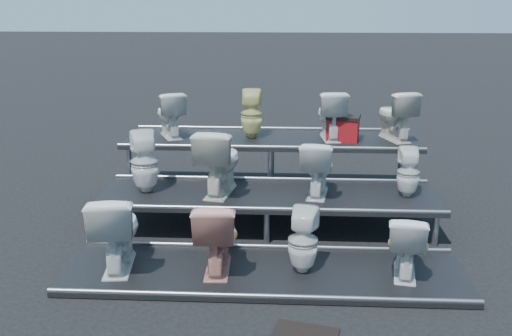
# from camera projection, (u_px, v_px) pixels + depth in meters

# --- Properties ---
(ground) EXTENTS (80.00, 80.00, 0.00)m
(ground) POSITION_uv_depth(u_px,v_px,m) (268.00, 227.00, 7.29)
(ground) COLOR black
(ground) RESTS_ON ground
(tier_front) EXTENTS (4.20, 1.20, 0.06)m
(tier_front) POSITION_uv_depth(u_px,v_px,m) (264.00, 272.00, 6.04)
(tier_front) COLOR black
(tier_front) RESTS_ON ground
(tier_mid) EXTENTS (4.20, 1.20, 0.46)m
(tier_mid) POSITION_uv_depth(u_px,v_px,m) (268.00, 211.00, 7.22)
(tier_mid) COLOR black
(tier_mid) RESTS_ON ground
(tier_back) EXTENTS (4.20, 1.20, 0.86)m
(tier_back) POSITION_uv_depth(u_px,v_px,m) (271.00, 166.00, 8.41)
(tier_back) COLOR black
(tier_back) RESTS_ON ground
(toilet_0) EXTENTS (0.56, 0.87, 0.84)m
(toilet_0) POSITION_uv_depth(u_px,v_px,m) (116.00, 230.00, 5.99)
(toilet_0) COLOR silver
(toilet_0) RESTS_ON tier_front
(toilet_1) EXTENTS (0.46, 0.78, 0.78)m
(toilet_1) POSITION_uv_depth(u_px,v_px,m) (216.00, 235.00, 5.94)
(toilet_1) COLOR tan
(toilet_1) RESTS_ON tier_front
(toilet_2) EXTENTS (0.37, 0.37, 0.69)m
(toilet_2) POSITION_uv_depth(u_px,v_px,m) (303.00, 241.00, 5.91)
(toilet_2) COLOR silver
(toilet_2) RESTS_ON tier_front
(toilet_3) EXTENTS (0.49, 0.72, 0.68)m
(toilet_3) POSITION_uv_depth(u_px,v_px,m) (406.00, 244.00, 5.86)
(toilet_3) COLOR silver
(toilet_3) RESTS_ON tier_front
(toilet_4) EXTENTS (0.45, 0.45, 0.78)m
(toilet_4) POSITION_uv_depth(u_px,v_px,m) (145.00, 162.00, 7.12)
(toilet_4) COLOR silver
(toilet_4) RESTS_ON tier_mid
(toilet_5) EXTENTS (0.60, 0.89, 0.84)m
(toilet_5) POSITION_uv_depth(u_px,v_px,m) (219.00, 161.00, 7.07)
(toilet_5) COLOR beige
(toilet_5) RESTS_ON tier_mid
(toilet_6) EXTENTS (0.50, 0.74, 0.70)m
(toilet_6) POSITION_uv_depth(u_px,v_px,m) (318.00, 167.00, 7.02)
(toilet_6) COLOR silver
(toilet_6) RESTS_ON tier_mid
(toilet_7) EXTENTS (0.29, 0.29, 0.61)m
(toilet_7) POSITION_uv_depth(u_px,v_px,m) (408.00, 172.00, 6.98)
(toilet_7) COLOR silver
(toilet_7) RESTS_ON tier_mid
(toilet_8) EXTENTS (0.61, 0.75, 0.67)m
(toilet_8) POSITION_uv_depth(u_px,v_px,m) (170.00, 114.00, 8.26)
(toilet_8) COLOR silver
(toilet_8) RESTS_ON tier_back
(toilet_9) EXTENTS (0.33, 0.34, 0.70)m
(toilet_9) POSITION_uv_depth(u_px,v_px,m) (252.00, 114.00, 8.20)
(toilet_9) COLOR #D5D481
(toilet_9) RESTS_ON tier_back
(toilet_10) EXTENTS (0.46, 0.73, 0.71)m
(toilet_10) POSITION_uv_depth(u_px,v_px,m) (330.00, 115.00, 8.14)
(toilet_10) COLOR silver
(toilet_10) RESTS_ON tier_back
(toilet_11) EXTENTS (0.61, 0.79, 0.71)m
(toilet_11) POSITION_uv_depth(u_px,v_px,m) (395.00, 115.00, 8.09)
(toilet_11) COLOR beige
(toilet_11) RESTS_ON tier_back
(red_crate) EXTENTS (0.50, 0.43, 0.31)m
(red_crate) POSITION_uv_depth(u_px,v_px,m) (343.00, 130.00, 8.10)
(red_crate) COLOR maroon
(red_crate) RESTS_ON tier_back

